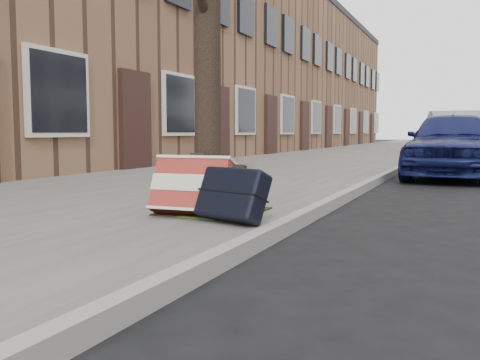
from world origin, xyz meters
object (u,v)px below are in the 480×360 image
at_px(suitcase_navy, 232,194).
at_px(car_near_mid, 458,135).
at_px(car_near_front, 453,144).
at_px(suitcase_red, 192,187).

distance_m(suitcase_navy, car_near_mid, 13.91).
bearing_deg(car_near_front, suitcase_red, -102.85).
distance_m(suitcase_red, car_near_front, 6.92).
xyz_separation_m(suitcase_navy, car_near_mid, (1.37, 13.84, 0.41)).
xyz_separation_m(car_near_front, car_near_mid, (-0.08, 7.05, 0.12)).
distance_m(suitcase_red, suitcase_navy, 0.47).
bearing_deg(suitcase_red, car_near_mid, 79.95).
xyz_separation_m(suitcase_red, car_near_mid, (1.81, 13.70, 0.38)).
bearing_deg(suitcase_navy, suitcase_red, 179.56).
bearing_deg(suitcase_navy, car_near_front, 95.04).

